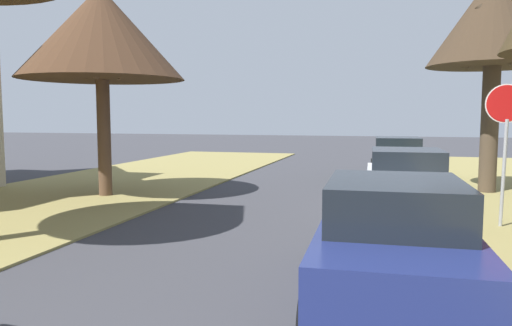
{
  "coord_description": "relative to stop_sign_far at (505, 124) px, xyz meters",
  "views": [
    {
      "loc": [
        2.06,
        0.09,
        2.35
      ],
      "look_at": [
        -0.16,
        8.21,
        1.55
      ],
      "focal_mm": 34.34,
      "sensor_mm": 36.0,
      "label": 1
    }
  ],
  "objects": [
    {
      "name": "parked_sedan_green",
      "position": [
        -2.0,
        8.17,
        -1.47
      ],
      "size": [
        2.08,
        4.46,
        1.57
      ],
      "color": "#28663D",
      "rests_on": "ground"
    },
    {
      "name": "street_tree_right_mid_b",
      "position": [
        0.62,
        5.08,
        3.0
      ],
      "size": [
        3.84,
        3.84,
        6.64
      ],
      "color": "#483A2A",
      "rests_on": "grass_verge_right"
    },
    {
      "name": "parked_sedan_white",
      "position": [
        -1.9,
        1.15,
        -1.47
      ],
      "size": [
        2.08,
        4.46,
        1.57
      ],
      "color": "white",
      "rests_on": "ground"
    },
    {
      "name": "parked_sedan_navy",
      "position": [
        -2.22,
        -4.74,
        -1.47
      ],
      "size": [
        2.08,
        4.46,
        1.57
      ],
      "color": "navy",
      "rests_on": "ground"
    },
    {
      "name": "stop_sign_far",
      "position": [
        0.0,
        0.0,
        0.0
      ],
      "size": [
        0.81,
        0.3,
        2.97
      ],
      "color": "#9EA0A5",
      "rests_on": "grass_verge_right"
    },
    {
      "name": "street_tree_left_mid_b",
      "position": [
        -10.31,
        1.44,
        2.49
      ],
      "size": [
        4.7,
        4.7,
        5.97
      ],
      "color": "brown",
      "rests_on": "grass_verge_left"
    }
  ]
}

